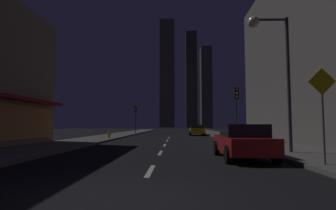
# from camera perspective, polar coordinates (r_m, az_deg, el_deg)

# --- Properties ---
(ground_plane) EXTENTS (78.00, 136.00, 0.10)m
(ground_plane) POSITION_cam_1_polar(r_m,az_deg,el_deg) (37.13, 0.50, -6.57)
(ground_plane) COLOR black
(sidewalk_right) EXTENTS (4.00, 76.00, 0.15)m
(sidewalk_right) POSITION_cam_1_polar(r_m,az_deg,el_deg) (37.63, 11.28, -6.27)
(sidewalk_right) COLOR #605E59
(sidewalk_right) RESTS_ON ground
(sidewalk_left) EXTENTS (4.00, 76.00, 0.15)m
(sidewalk_left) POSITION_cam_1_polar(r_m,az_deg,el_deg) (37.93, -10.20, -6.27)
(sidewalk_left) COLOR #605E59
(sidewalk_left) RESTS_ON ground
(lane_marking_center) EXTENTS (0.16, 28.20, 0.01)m
(lane_marking_center) POSITION_cam_1_polar(r_m,az_deg,el_deg) (16.18, -1.12, -9.33)
(lane_marking_center) COLOR silver
(lane_marking_center) RESTS_ON ground
(skyscraper_distant_tall) EXTENTS (8.65, 8.17, 64.49)m
(skyscraper_distant_tall) POSITION_cam_1_polar(r_m,az_deg,el_deg) (160.06, -0.17, 6.81)
(skyscraper_distant_tall) COLOR #605C48
(skyscraper_distant_tall) RESTS_ON ground
(skyscraper_distant_mid) EXTENTS (5.76, 6.24, 50.90)m
(skyscraper_distant_mid) POSITION_cam_1_polar(r_m,az_deg,el_deg) (141.65, 5.04, 5.49)
(skyscraper_distant_mid) COLOR #454234
(skyscraper_distant_mid) RESTS_ON ground
(skyscraper_distant_short) EXTENTS (5.03, 8.05, 37.97)m
(skyscraper_distant_short) POSITION_cam_1_polar(r_m,az_deg,el_deg) (126.33, 8.19, 3.74)
(skyscraper_distant_short) COLOR #615C49
(skyscraper_distant_short) RESTS_ON ground
(car_parked_near) EXTENTS (1.98, 4.24, 1.45)m
(car_parked_near) POSITION_cam_1_polar(r_m,az_deg,el_deg) (11.63, 15.80, -7.51)
(car_parked_near) COLOR #B21919
(car_parked_near) RESTS_ON ground
(car_parked_far) EXTENTS (1.98, 4.24, 1.45)m
(car_parked_far) POSITION_cam_1_polar(r_m,az_deg,el_deg) (35.99, 6.22, -5.36)
(car_parked_far) COLOR gold
(car_parked_far) RESTS_ON ground
(fire_hydrant_far_left) EXTENTS (0.42, 0.30, 0.65)m
(fire_hydrant_far_left) POSITION_cam_1_polar(r_m,az_deg,el_deg) (27.23, -12.59, -6.23)
(fire_hydrant_far_left) COLOR gold
(fire_hydrant_far_left) RESTS_ON sidewalk_left
(traffic_light_near_right) EXTENTS (0.32, 0.48, 4.20)m
(traffic_light_near_right) POSITION_cam_1_polar(r_m,az_deg,el_deg) (21.20, 14.53, 0.62)
(traffic_light_near_right) COLOR #2D2D2D
(traffic_light_near_right) RESTS_ON sidewalk_right
(traffic_light_far_left) EXTENTS (0.32, 0.48, 4.20)m
(traffic_light_far_left) POSITION_cam_1_polar(r_m,az_deg,el_deg) (41.56, -7.00, -1.82)
(traffic_light_far_left) COLOR #2D2D2D
(traffic_light_far_left) RESTS_ON sidewalk_left
(street_lamp_right) EXTENTS (1.96, 0.56, 6.58)m
(street_lamp_right) POSITION_cam_1_polar(r_m,az_deg,el_deg) (13.99, 21.20, 11.09)
(street_lamp_right) COLOR #38383D
(street_lamp_right) RESTS_ON sidewalk_right
(pedestrian_crossing_sign) EXTENTS (0.91, 0.08, 3.15)m
(pedestrian_crossing_sign) POSITION_cam_1_polar(r_m,az_deg,el_deg) (10.03, 30.35, -0.33)
(pedestrian_crossing_sign) COLOR slate
(pedestrian_crossing_sign) RESTS_ON sidewalk_right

